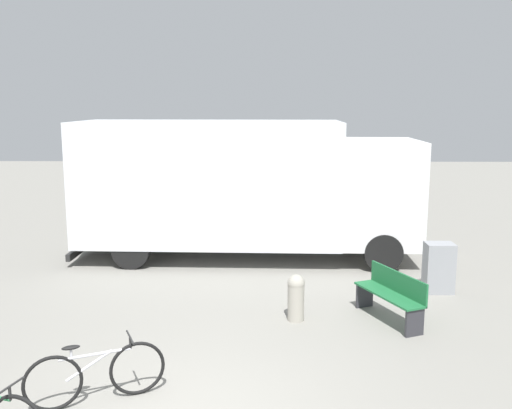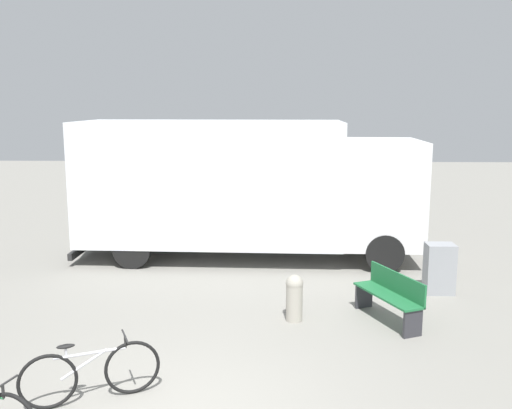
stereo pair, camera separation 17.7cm
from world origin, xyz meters
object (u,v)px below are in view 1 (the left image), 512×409
object	(u,v)px
utility_box	(439,268)
park_bench	(392,294)
delivery_truck	(242,184)
bicycle_middle	(96,374)
bollard_near_bench	(296,296)

from	to	relation	value
utility_box	park_bench	bearing A→B (deg)	-129.77
delivery_truck	bicycle_middle	xyz separation A→B (m)	(-1.57, -6.80, -1.41)
bicycle_middle	bollard_near_bench	size ratio (longest dim) A/B	1.98
park_bench	bicycle_middle	bearing A→B (deg)	99.82
bollard_near_bench	utility_box	xyz separation A→B (m)	(2.90, 1.54, 0.05)
delivery_truck	utility_box	xyz separation A→B (m)	(3.97, -2.49, -1.29)
delivery_truck	park_bench	bearing A→B (deg)	-54.29
park_bench	delivery_truck	bearing A→B (deg)	10.70
park_bench	bollard_near_bench	world-z (taller)	park_bench
park_bench	bicycle_middle	size ratio (longest dim) A/B	0.98
delivery_truck	park_bench	xyz separation A→B (m)	(2.71, -4.00, -1.31)
bicycle_middle	bollard_near_bench	bearing A→B (deg)	22.68
bollard_near_bench	utility_box	bearing A→B (deg)	27.93
delivery_truck	park_bench	world-z (taller)	delivery_truck
park_bench	utility_box	xyz separation A→B (m)	(1.26, 1.51, 0.02)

